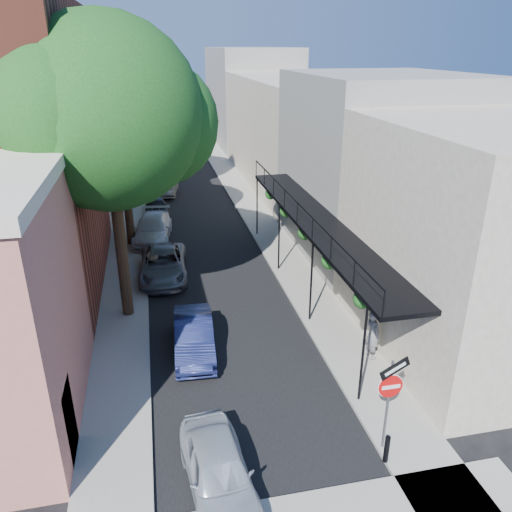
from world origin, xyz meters
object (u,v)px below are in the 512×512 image
oak_near (119,117)px  parked_car_b (194,336)px  parked_car_g (149,170)px  sign_post (390,390)px  parked_car_a (219,470)px  pedestrian (373,334)px  oak_far (129,77)px  parked_car_e (157,207)px  bollard (387,449)px  parked_car_c (163,264)px  oak_mid (126,113)px  parked_car_d (153,229)px  parked_car_f (167,184)px

oak_near → parked_car_b: 8.24m
parked_car_b → parked_car_g: parked_car_g is taller
sign_post → parked_car_a: bearing=-175.2°
parked_car_g → parked_car_a: bearing=-83.2°
pedestrian → parked_car_g: bearing=4.2°
oak_far → parked_car_e: oak_far is taller
parked_car_a → parked_car_e: parked_car_a is taller
sign_post → bollard: 1.60m
oak_near → parked_car_c: oak_near is taller
parked_car_a → pedestrian: (6.00, 4.46, 0.38)m
parked_car_b → parked_car_g: size_ratio=0.79×
sign_post → parked_car_g: bearing=100.2°
parked_car_b → bollard: bearing=-52.0°
oak_far → pedestrian: size_ratio=6.55×
oak_near → parked_car_b: size_ratio=2.92×
oak_mid → parked_car_e: oak_mid is taller
oak_far → parked_car_c: size_ratio=2.55×
parked_car_c → parked_car_a: bearing=-83.2°
parked_car_b → parked_car_c: size_ratio=0.84×
parked_car_c → parked_car_g: bearing=94.3°
parked_car_d → parked_car_f: (1.20, 9.64, 0.00)m
sign_post → parked_car_f: size_ratio=0.70×
parked_car_e → oak_mid: bearing=-108.7°
oak_mid → parked_car_f: (2.02, 9.90, -6.36)m
sign_post → oak_near: size_ratio=0.26×
parked_car_g → pedestrian: (7.20, -27.98, 0.34)m
parked_car_c → parked_car_e: parked_car_c is taller
parked_car_d → parked_car_b: bearing=-77.3°
parked_car_d → parked_car_f: 9.72m
parked_car_f → pedestrian: pedestrian is taller
oak_far → parked_car_b: (1.95, -20.44, -7.61)m
sign_post → parked_car_f: bearing=99.5°
parked_car_a → parked_car_f: 27.54m
bollard → parked_car_c: bearing=111.9°
oak_mid → sign_post: bearing=-69.1°
parked_car_f → parked_car_g: parked_car_f is taller
parked_car_d → oak_near: bearing=-88.6°
parked_car_c → parked_car_g: (-0.38, 19.58, 0.04)m
bollard → oak_mid: 19.96m
oak_mid → parked_car_d: oak_mid is taller
bollard → parked_car_d: 18.83m
bollard → parked_car_d: (-5.60, 17.98, 0.17)m
parked_car_c → parked_car_g: parked_car_g is taller
oak_far → parked_car_g: 9.54m
parked_car_f → parked_car_a: bearing=-82.5°
sign_post → oak_near: 12.77m
oak_far → parked_car_c: bearing=-85.3°
oak_mid → parked_car_d: bearing=17.0°
oak_far → parked_car_e: (1.11, -4.33, -7.68)m
oak_mid → bollard: bearing=-70.1°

